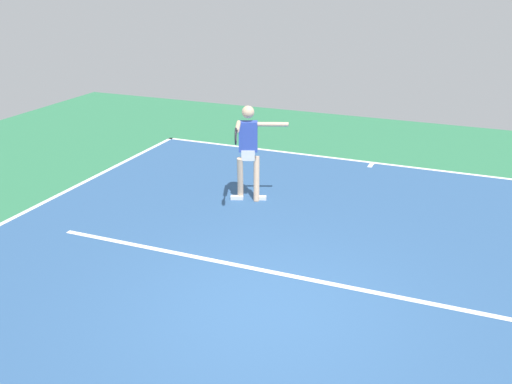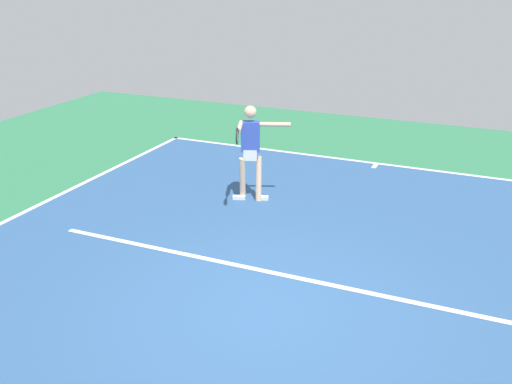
{
  "view_description": "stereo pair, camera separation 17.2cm",
  "coord_description": "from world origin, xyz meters",
  "views": [
    {
      "loc": [
        -2.33,
        6.06,
        4.16
      ],
      "look_at": [
        0.86,
        -1.73,
        0.9
      ],
      "focal_mm": 41.09,
      "sensor_mm": 36.0,
      "label": 1
    },
    {
      "loc": [
        -2.49,
        5.99,
        4.16
      ],
      "look_at": [
        0.86,
        -1.73,
        0.9
      ],
      "focal_mm": 41.09,
      "sensor_mm": 36.0,
      "label": 2
    }
  ],
  "objects": [
    {
      "name": "ground_plane",
      "position": [
        0.0,
        0.0,
        0.0
      ],
      "size": [
        21.52,
        21.52,
        0.0
      ],
      "primitive_type": "plane",
      "color": "#2D754C"
    },
    {
      "name": "court_surface",
      "position": [
        0.0,
        0.0,
        0.0
      ],
      "size": [
        10.57,
        13.26,
        0.0
      ],
      "primitive_type": "cube",
      "color": "#2D5484",
      "rests_on": "ground_plane"
    },
    {
      "name": "court_line_baseline_near",
      "position": [
        0.0,
        -6.58,
        0.0
      ],
      "size": [
        10.57,
        0.1,
        0.01
      ],
      "primitive_type": "cube",
      "color": "white",
      "rests_on": "ground_plane"
    },
    {
      "name": "court_line_service",
      "position": [
        0.0,
        -0.98,
        0.0
      ],
      "size": [
        7.93,
        0.1,
        0.01
      ],
      "primitive_type": "cube",
      "color": "white",
      "rests_on": "ground_plane"
    },
    {
      "name": "court_line_centre_mark",
      "position": [
        0.0,
        -6.38,
        0.0
      ],
      "size": [
        0.1,
        0.3,
        0.01
      ],
      "primitive_type": "cube",
      "color": "white",
      "rests_on": "ground_plane"
    },
    {
      "name": "tennis_player",
      "position": [
        1.71,
        -3.43,
        1.06
      ],
      "size": [
        1.04,
        1.36,
        1.82
      ],
      "rotation": [
        0.0,
        0.0,
        0.36
      ],
      "color": "beige",
      "rests_on": "ground_plane"
    }
  ]
}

